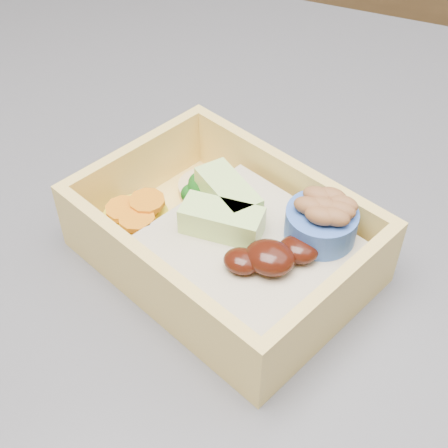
% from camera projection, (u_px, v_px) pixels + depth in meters
% --- Properties ---
extents(bento_box, '(0.22, 0.19, 0.07)m').
position_uv_depth(bento_box, '(233.00, 240.00, 0.41)').
color(bento_box, '#F5CD65').
rests_on(bento_box, island).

